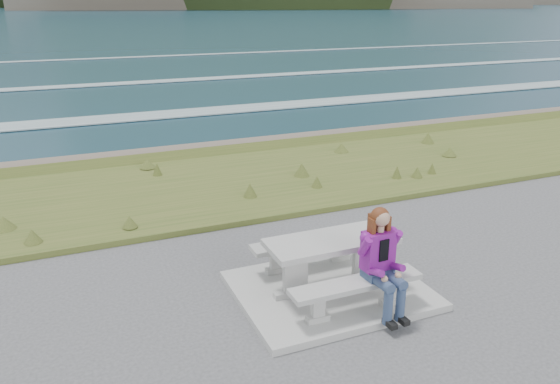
{
  "coord_description": "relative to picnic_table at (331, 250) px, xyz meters",
  "views": [
    {
      "loc": [
        -3.28,
        -6.0,
        3.96
      ],
      "look_at": [
        -0.26,
        1.2,
        1.17
      ],
      "focal_mm": 35.0,
      "sensor_mm": 36.0,
      "label": 1
    }
  ],
  "objects": [
    {
      "name": "picnic_table",
      "position": [
        0.0,
        0.0,
        0.0
      ],
      "size": [
        1.8,
        0.75,
        0.75
      ],
      "color": "#A9A9A4",
      "rests_on": "concrete_slab"
    },
    {
      "name": "grass_verge",
      "position": [
        -0.0,
        5.0,
        -0.68
      ],
      "size": [
        160.0,
        4.5,
        0.22
      ],
      "primitive_type": "cube",
      "color": "#405720",
      "rests_on": "ground"
    },
    {
      "name": "concrete_slab",
      "position": [
        -0.0,
        0.0,
        -0.63
      ],
      "size": [
        2.6,
        2.1,
        0.1
      ],
      "primitive_type": "cube",
      "color": "#A9A9A4",
      "rests_on": "ground"
    },
    {
      "name": "shore_drop",
      "position": [
        -0.0,
        7.9,
        -0.68
      ],
      "size": [
        160.0,
        0.8,
        2.2
      ],
      "primitive_type": "cube",
      "color": "#645A4B",
      "rests_on": "ground"
    },
    {
      "name": "ocean",
      "position": [
        -0.0,
        25.09,
        -2.42
      ],
      "size": [
        1600.0,
        1600.0,
        0.09
      ],
      "color": "#1D4052",
      "rests_on": "ground"
    },
    {
      "name": "seated_woman",
      "position": [
        0.31,
        -0.83,
        -0.07
      ],
      "size": [
        0.42,
        0.71,
        1.4
      ],
      "rotation": [
        0.0,
        0.0,
        0.06
      ],
      "color": "#334F72",
      "rests_on": "concrete_slab"
    },
    {
      "name": "bench_seaward",
      "position": [
        0.0,
        0.7,
        -0.23
      ],
      "size": [
        1.8,
        0.35,
        0.45
      ],
      "color": "#A9A9A4",
      "rests_on": "concrete_slab"
    },
    {
      "name": "bench_landward",
      "position": [
        0.0,
        -0.7,
        -0.23
      ],
      "size": [
        1.8,
        0.35,
        0.45
      ],
      "color": "#A9A9A4",
      "rests_on": "concrete_slab"
    }
  ]
}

